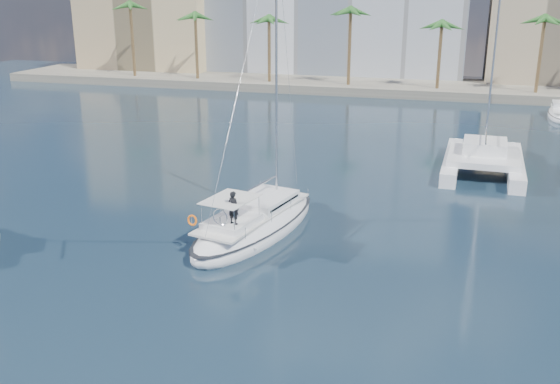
% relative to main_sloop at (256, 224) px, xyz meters
% --- Properties ---
extents(ground, '(160.00, 160.00, 0.00)m').
position_rel_main_sloop_xyz_m(ground, '(2.31, -3.56, -0.55)').
color(ground, black).
rests_on(ground, ground).
extents(quay, '(120.00, 14.00, 1.20)m').
position_rel_main_sloop_xyz_m(quay, '(2.31, 57.44, 0.05)').
color(quay, gray).
rests_on(quay, ground).
extents(building_tan_left, '(22.00, 14.00, 22.00)m').
position_rel_main_sloop_xyz_m(building_tan_left, '(-39.69, 65.44, 10.45)').
color(building_tan_left, tan).
rests_on(building_tan_left, ground).
extents(palm_left, '(3.60, 3.60, 12.30)m').
position_rel_main_sloop_xyz_m(palm_left, '(-31.69, 53.44, 9.73)').
color(palm_left, brown).
rests_on(palm_left, ground).
extents(palm_centre, '(3.60, 3.60, 12.30)m').
position_rel_main_sloop_xyz_m(palm_centre, '(2.31, 53.44, 9.73)').
color(palm_centre, brown).
rests_on(palm_centre, ground).
extents(main_sloop, '(6.49, 13.03, 18.52)m').
position_rel_main_sloop_xyz_m(main_sloop, '(0.00, 0.00, 0.00)').
color(main_sloop, white).
rests_on(main_sloop, ground).
extents(catamaran, '(6.40, 12.26, 17.61)m').
position_rel_main_sloop_xyz_m(catamaran, '(13.37, 17.84, 0.60)').
color(catamaran, white).
rests_on(catamaran, ground).
extents(seagull, '(1.07, 0.46, 0.20)m').
position_rel_main_sloop_xyz_m(seagull, '(0.65, -3.33, -0.08)').
color(seagull, silver).
rests_on(seagull, ground).
extents(moored_yacht_a, '(3.37, 9.52, 11.90)m').
position_rel_main_sloop_xyz_m(moored_yacht_a, '(22.31, 43.44, -0.55)').
color(moored_yacht_a, white).
rests_on(moored_yacht_a, ground).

